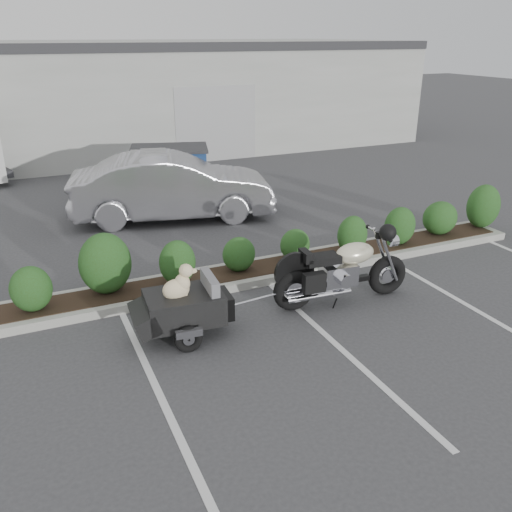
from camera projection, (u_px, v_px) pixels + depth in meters
name	position (u px, v px, depth m)	size (l,w,h in m)	color
ground	(247.00, 345.00, 8.01)	(90.00, 90.00, 0.00)	#38383A
planter_kerb	(250.00, 273.00, 10.21)	(12.00, 1.00, 0.15)	#9E9E93
building	(78.00, 95.00, 21.58)	(26.00, 10.00, 4.00)	#9EA099
motorcycle	(343.00, 271.00, 9.08)	(2.50, 0.85, 1.44)	black
pet_trailer	(183.00, 306.00, 8.07)	(2.01, 1.12, 1.19)	black
sedan	(173.00, 187.00, 13.21)	(1.69, 4.86, 1.60)	#ABAAB1
dumpster	(170.00, 172.00, 15.11)	(2.41, 1.96, 1.38)	navy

